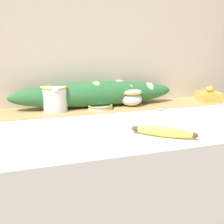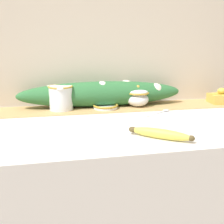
{
  "view_description": "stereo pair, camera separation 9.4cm",
  "coord_description": "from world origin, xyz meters",
  "px_view_note": "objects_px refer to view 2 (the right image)",
  "views": [
    {
      "loc": [
        -0.27,
        -0.92,
        1.22
      ],
      "look_at": [
        -0.01,
        -0.04,
        0.97
      ],
      "focal_mm": 40.0,
      "sensor_mm": 36.0,
      "label": 1
    },
    {
      "loc": [
        -0.18,
        -0.94,
        1.22
      ],
      "look_at": [
        -0.01,
        -0.04,
        0.97
      ],
      "focal_mm": 40.0,
      "sensor_mm": 36.0,
      "label": 2
    }
  ],
  "objects_px": {
    "spoon": "(164,111)",
    "gift_box": "(221,98)",
    "cream_pitcher": "(61,97)",
    "banana": "(160,134)",
    "sugar_bowl": "(138,97)",
    "small_dish": "(106,106)"
  },
  "relations": [
    {
      "from": "cream_pitcher",
      "to": "gift_box",
      "type": "relative_size",
      "value": 1.07
    },
    {
      "from": "cream_pitcher",
      "to": "gift_box",
      "type": "xyz_separation_m",
      "value": [
        0.82,
        -0.01,
        -0.03
      ]
    },
    {
      "from": "sugar_bowl",
      "to": "gift_box",
      "type": "xyz_separation_m",
      "value": [
        0.45,
        -0.01,
        -0.02
      ]
    },
    {
      "from": "cream_pitcher",
      "to": "small_dish",
      "type": "distance_m",
      "value": 0.21
    },
    {
      "from": "banana",
      "to": "small_dish",
      "type": "bearing_deg",
      "value": 104.64
    },
    {
      "from": "spoon",
      "to": "gift_box",
      "type": "distance_m",
      "value": 0.38
    },
    {
      "from": "banana",
      "to": "spoon",
      "type": "bearing_deg",
      "value": 65.65
    },
    {
      "from": "small_dish",
      "to": "banana",
      "type": "height_order",
      "value": "banana"
    },
    {
      "from": "banana",
      "to": "gift_box",
      "type": "relative_size",
      "value": 1.52
    },
    {
      "from": "banana",
      "to": "spoon",
      "type": "relative_size",
      "value": 1.14
    },
    {
      "from": "cream_pitcher",
      "to": "small_dish",
      "type": "height_order",
      "value": "cream_pitcher"
    },
    {
      "from": "cream_pitcher",
      "to": "banana",
      "type": "relative_size",
      "value": 0.71
    },
    {
      "from": "small_dish",
      "to": "banana",
      "type": "xyz_separation_m",
      "value": [
        0.11,
        -0.42,
        0.0
      ]
    },
    {
      "from": "sugar_bowl",
      "to": "gift_box",
      "type": "relative_size",
      "value": 0.9
    },
    {
      "from": "banana",
      "to": "sugar_bowl",
      "type": "bearing_deg",
      "value": 83.18
    },
    {
      "from": "small_dish",
      "to": "gift_box",
      "type": "bearing_deg",
      "value": 0.48
    },
    {
      "from": "cream_pitcher",
      "to": "small_dish",
      "type": "relative_size",
      "value": 1.12
    },
    {
      "from": "cream_pitcher",
      "to": "gift_box",
      "type": "height_order",
      "value": "cream_pitcher"
    },
    {
      "from": "cream_pitcher",
      "to": "small_dish",
      "type": "bearing_deg",
      "value": -4.75
    },
    {
      "from": "spoon",
      "to": "small_dish",
      "type": "bearing_deg",
      "value": 124.28
    },
    {
      "from": "spoon",
      "to": "gift_box",
      "type": "height_order",
      "value": "gift_box"
    },
    {
      "from": "cream_pitcher",
      "to": "gift_box",
      "type": "distance_m",
      "value": 0.82
    }
  ]
}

